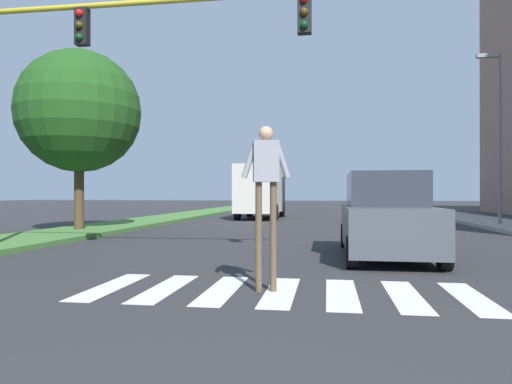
# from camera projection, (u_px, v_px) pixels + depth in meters

# --- Properties ---
(ground_plane) EXTENTS (140.00, 140.00, 0.00)m
(ground_plane) POSITION_uv_depth(u_px,v_px,m) (317.00, 216.00, 30.60)
(ground_plane) COLOR #2D2D30
(crosswalk) EXTENTS (5.85, 2.20, 0.01)m
(crosswalk) POSITION_uv_depth(u_px,v_px,m) (281.00, 292.00, 6.96)
(crosswalk) COLOR silver
(crosswalk) RESTS_ON ground_plane
(median_strip) EXTENTS (2.93, 64.00, 0.15)m
(median_strip) POSITION_uv_depth(u_px,v_px,m) (185.00, 215.00, 29.90)
(median_strip) COLOR #477A38
(median_strip) RESTS_ON ground_plane
(tree_mid) EXTENTS (4.60, 4.60, 6.74)m
(tree_mid) POSITION_uv_depth(u_px,v_px,m) (79.00, 112.00, 17.52)
(tree_mid) COLOR #4C3823
(tree_mid) RESTS_ON median_strip
(sidewalk_right) EXTENTS (3.00, 64.00, 0.15)m
(sidewalk_right) POSITION_uv_depth(u_px,v_px,m) (464.00, 218.00, 27.31)
(sidewalk_right) COLOR #9E9991
(sidewalk_right) RESTS_ON ground_plane
(traffic_light_gantry) EXTENTS (8.85, 0.30, 6.00)m
(traffic_light_gantry) POSITION_uv_depth(u_px,v_px,m) (81.00, 61.00, 10.09)
(traffic_light_gantry) COLOR gold
(traffic_light_gantry) RESTS_ON median_strip
(street_lamp_right) EXTENTS (1.02, 0.24, 7.50)m
(street_lamp_right) POSITION_uv_depth(u_px,v_px,m) (497.00, 123.00, 20.34)
(street_lamp_right) COLOR slate
(street_lamp_right) RESTS_ON sidewalk_right
(pedestrian_performer) EXTENTS (0.75, 0.32, 2.49)m
(pedestrian_performer) POSITION_uv_depth(u_px,v_px,m) (266.00, 181.00, 6.98)
(pedestrian_performer) COLOR brown
(pedestrian_performer) RESTS_ON ground_plane
(suv_crossing) EXTENTS (1.97, 4.60, 1.97)m
(suv_crossing) POSITION_uv_depth(u_px,v_px,m) (385.00, 217.00, 10.89)
(suv_crossing) COLOR #474C51
(suv_crossing) RESTS_ON ground_plane
(sedan_midblock) EXTENTS (1.86, 4.35, 1.69)m
(sedan_midblock) POSITION_uv_depth(u_px,v_px,m) (371.00, 205.00, 27.77)
(sedan_midblock) COLOR navy
(sedan_midblock) RESTS_ON ground_plane
(truck_box_delivery) EXTENTS (2.40, 6.20, 3.10)m
(truck_box_delivery) POSITION_uv_depth(u_px,v_px,m) (261.00, 191.00, 27.64)
(truck_box_delivery) COLOR black
(truck_box_delivery) RESTS_ON ground_plane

